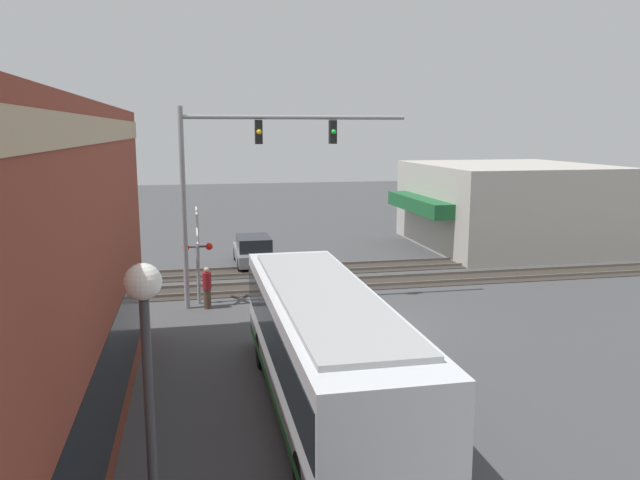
{
  "coord_description": "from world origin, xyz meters",
  "views": [
    {
      "loc": [
        -20.27,
        5.78,
        6.8
      ],
      "look_at": [
        4.29,
        0.7,
        2.36
      ],
      "focal_mm": 35.0,
      "sensor_mm": 36.0,
      "label": 1
    }
  ],
  "objects_px": {
    "pedestrian_at_crossing": "(207,288)",
    "city_bus": "(324,346)",
    "streetlamp": "(151,435)",
    "parked_car_grey": "(254,252)",
    "crossing_signal": "(197,247)"
  },
  "relations": [
    {
      "from": "pedestrian_at_crossing",
      "to": "city_bus",
      "type": "bearing_deg",
      "value": -165.34
    },
    {
      "from": "streetlamp",
      "to": "pedestrian_at_crossing",
      "type": "bearing_deg",
      "value": -3.66
    },
    {
      "from": "parked_car_grey",
      "to": "pedestrian_at_crossing",
      "type": "xyz_separation_m",
      "value": [
        -7.51,
        2.53,
        0.13
      ]
    },
    {
      "from": "crossing_signal",
      "to": "parked_car_grey",
      "type": "height_order",
      "value": "crossing_signal"
    },
    {
      "from": "parked_car_grey",
      "to": "pedestrian_at_crossing",
      "type": "relative_size",
      "value": 2.72
    },
    {
      "from": "crossing_signal",
      "to": "pedestrian_at_crossing",
      "type": "bearing_deg",
      "value": -157.77
    },
    {
      "from": "city_bus",
      "to": "streetlamp",
      "type": "xyz_separation_m",
      "value": [
        -6.64,
        3.57,
        1.46
      ]
    },
    {
      "from": "streetlamp",
      "to": "pedestrian_at_crossing",
      "type": "height_order",
      "value": "streetlamp"
    },
    {
      "from": "streetlamp",
      "to": "parked_car_grey",
      "type": "xyz_separation_m",
      "value": [
        23.83,
        -3.57,
        -2.45
      ]
    },
    {
      "from": "crossing_signal",
      "to": "pedestrian_at_crossing",
      "type": "distance_m",
      "value": 1.67
    },
    {
      "from": "crossing_signal",
      "to": "streetlamp",
      "type": "height_order",
      "value": "streetlamp"
    },
    {
      "from": "crossing_signal",
      "to": "parked_car_grey",
      "type": "bearing_deg",
      "value": -22.73
    },
    {
      "from": "city_bus",
      "to": "parked_car_grey",
      "type": "bearing_deg",
      "value": -0.0
    },
    {
      "from": "city_bus",
      "to": "streetlamp",
      "type": "relative_size",
      "value": 2.06
    },
    {
      "from": "streetlamp",
      "to": "parked_car_grey",
      "type": "relative_size",
      "value": 1.19
    }
  ]
}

